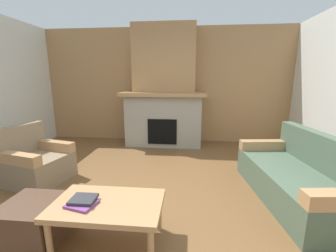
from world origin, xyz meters
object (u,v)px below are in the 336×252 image
object	(u,v)px
armchair	(36,163)
ottoman	(34,222)
fireplace	(164,95)
couch	(299,178)
coffee_table	(108,208)

from	to	relation	value
armchair	ottoman	bearing A→B (deg)	-54.91
fireplace	couch	distance (m)	3.17
coffee_table	couch	bearing A→B (deg)	25.25
fireplace	armchair	size ratio (longest dim) A/B	2.96
ottoman	couch	bearing A→B (deg)	19.91
armchair	ottoman	world-z (taller)	armchair
ottoman	fireplace	bearing A→B (deg)	75.43
coffee_table	ottoman	world-z (taller)	coffee_table
fireplace	ottoman	size ratio (longest dim) A/B	5.19
armchair	coffee_table	xyz separation A→B (m)	(1.57, -1.16, 0.08)
fireplace	ottoman	bearing A→B (deg)	-104.57
armchair	ottoman	xyz separation A→B (m)	(0.84, -1.19, -0.09)
fireplace	armchair	distance (m)	2.88
coffee_table	ottoman	xyz separation A→B (m)	(-0.73, -0.03, -0.18)
couch	armchair	xyz separation A→B (m)	(-3.71, 0.15, 0.01)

